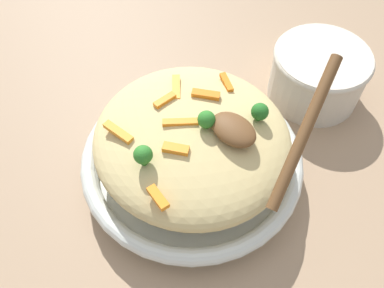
% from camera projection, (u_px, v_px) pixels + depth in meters
% --- Properties ---
extents(ground_plane, '(2.40, 2.40, 0.00)m').
position_uv_depth(ground_plane, '(192.00, 172.00, 0.54)').
color(ground_plane, '#9E7F60').
extents(serving_bowl, '(0.28, 0.28, 0.05)m').
position_uv_depth(serving_bowl, '(192.00, 162.00, 0.52)').
color(serving_bowl, silver).
rests_on(serving_bowl, ground_plane).
extents(pasta_mound, '(0.24, 0.24, 0.07)m').
position_uv_depth(pasta_mound, '(192.00, 139.00, 0.48)').
color(pasta_mound, '#D1BA7A').
rests_on(pasta_mound, serving_bowl).
extents(carrot_piece_0, '(0.03, 0.02, 0.01)m').
position_uv_depth(carrot_piece_0, '(176.00, 149.00, 0.43)').
color(carrot_piece_0, orange).
rests_on(carrot_piece_0, pasta_mound).
extents(carrot_piece_1, '(0.01, 0.03, 0.01)m').
position_uv_depth(carrot_piece_1, '(167.00, 99.00, 0.47)').
color(carrot_piece_1, orange).
rests_on(carrot_piece_1, pasta_mound).
extents(carrot_piece_2, '(0.03, 0.01, 0.01)m').
position_uv_depth(carrot_piece_2, '(158.00, 197.00, 0.40)').
color(carrot_piece_2, orange).
rests_on(carrot_piece_2, pasta_mound).
extents(carrot_piece_3, '(0.03, 0.04, 0.01)m').
position_uv_depth(carrot_piece_3, '(180.00, 122.00, 0.45)').
color(carrot_piece_3, orange).
rests_on(carrot_piece_3, pasta_mound).
extents(carrot_piece_4, '(0.04, 0.01, 0.01)m').
position_uv_depth(carrot_piece_4, '(118.00, 132.00, 0.45)').
color(carrot_piece_4, orange).
rests_on(carrot_piece_4, pasta_mound).
extents(carrot_piece_5, '(0.04, 0.03, 0.01)m').
position_uv_depth(carrot_piece_5, '(176.00, 88.00, 0.49)').
color(carrot_piece_5, orange).
rests_on(carrot_piece_5, pasta_mound).
extents(carrot_piece_6, '(0.03, 0.02, 0.01)m').
position_uv_depth(carrot_piece_6, '(226.00, 82.00, 0.50)').
color(carrot_piece_6, orange).
rests_on(carrot_piece_6, pasta_mound).
extents(carrot_piece_7, '(0.03, 0.03, 0.01)m').
position_uv_depth(carrot_piece_7, '(206.00, 94.00, 0.48)').
color(carrot_piece_7, orange).
rests_on(carrot_piece_7, pasta_mound).
extents(broccoli_floret_0, '(0.02, 0.02, 0.02)m').
position_uv_depth(broccoli_floret_0, '(206.00, 120.00, 0.44)').
color(broccoli_floret_0, '#296820').
rests_on(broccoli_floret_0, pasta_mound).
extents(broccoli_floret_1, '(0.02, 0.02, 0.03)m').
position_uv_depth(broccoli_floret_1, '(144.00, 156.00, 0.42)').
color(broccoli_floret_1, '#296820').
rests_on(broccoli_floret_1, pasta_mound).
extents(broccoli_floret_2, '(0.02, 0.02, 0.02)m').
position_uv_depth(broccoli_floret_2, '(260.00, 112.00, 0.46)').
color(broccoli_floret_2, '#205B1C').
rests_on(broccoli_floret_2, pasta_mound).
extents(serving_spoon, '(0.12, 0.15, 0.09)m').
position_uv_depth(serving_spoon, '(258.00, 130.00, 0.42)').
color(serving_spoon, brown).
rests_on(serving_spoon, pasta_mound).
extents(companion_bowl, '(0.14, 0.14, 0.08)m').
position_uv_depth(companion_bowl, '(318.00, 73.00, 0.59)').
color(companion_bowl, beige).
rests_on(companion_bowl, ground_plane).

